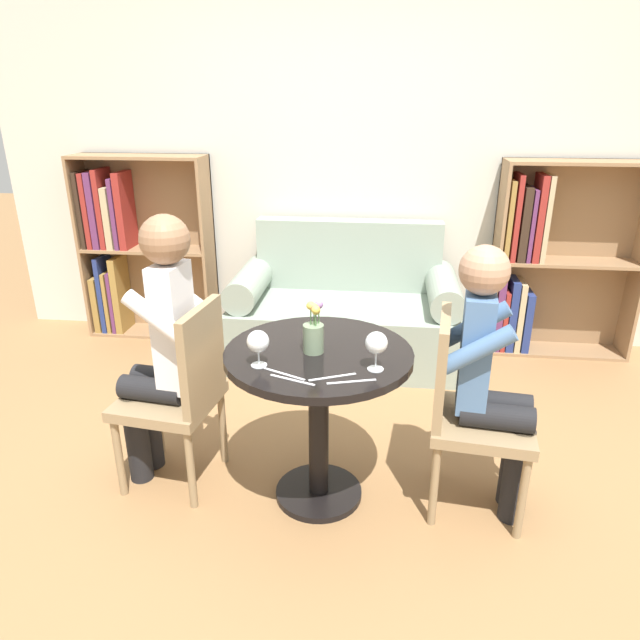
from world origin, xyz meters
The scene contains 17 objects.
ground_plane centered at (0.00, 0.00, 0.00)m, with size 16.00×16.00×0.00m, color olive.
back_wall centered at (0.00, 1.98, 1.35)m, with size 5.20×0.05×2.70m.
round_table centered at (0.00, 0.00, 0.56)m, with size 0.80×0.80×0.74m.
couch centered at (0.00, 1.55, 0.31)m, with size 1.54×0.80×0.92m.
bookshelf_left centered at (-1.64, 1.82, 0.68)m, with size 0.97×0.28×1.35m.
bookshelf_right centered at (1.36, 1.83, 0.65)m, with size 0.97×0.28×1.35m.
chair_left centered at (-0.63, 0.05, 0.49)m, with size 0.47×0.47×0.90m.
chair_right centered at (0.63, 0.03, 0.49)m, with size 0.46×0.46×0.90m.
person_left centered at (-0.72, 0.06, 0.70)m, with size 0.44×0.37×1.29m.
person_right centered at (0.72, 0.02, 0.64)m, with size 0.44×0.37×1.21m.
wine_glass_left centered at (-0.22, -0.17, 0.84)m, with size 0.09×0.09×0.15m.
wine_glass_right centered at (0.24, -0.15, 0.85)m, with size 0.09×0.09×0.16m.
flower_vase centered at (-0.02, -0.01, 0.83)m, with size 0.09×0.09×0.22m.
knife_left_setting centered at (0.16, -0.26, 0.74)m, with size 0.19×0.06×0.00m.
fork_left_setting centered at (-0.07, -0.27, 0.74)m, with size 0.18×0.07×0.00m.
knife_right_setting centered at (-0.11, -0.23, 0.74)m, with size 0.18×0.09×0.00m.
fork_right_setting centered at (0.08, -0.23, 0.74)m, with size 0.18×0.09×0.00m.
Camera 1 is at (0.26, -2.16, 1.74)m, focal length 32.00 mm.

